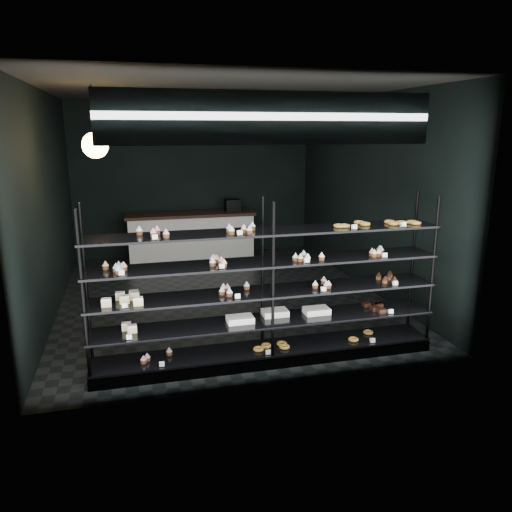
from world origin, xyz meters
The scene contains 5 objects.
room centered at (0.00, 0.00, 1.60)m, with size 5.01×6.01×3.20m.
display_shelf centered at (0.07, -2.45, 0.63)m, with size 4.00×0.50×1.91m.
signage centered at (0.00, -2.93, 2.75)m, with size 3.30×0.05×0.50m.
pendant_lamp centered at (-1.74, -0.92, 2.45)m, with size 0.33×0.33×0.89m.
service_counter centered at (-0.15, 2.50, 0.50)m, with size 2.63×0.65×1.23m.
Camera 1 is at (-1.38, -7.65, 2.64)m, focal length 35.00 mm.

